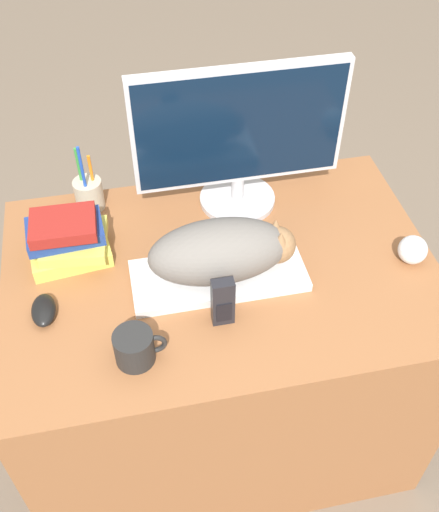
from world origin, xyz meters
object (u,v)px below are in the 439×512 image
cat (224,251)px  monitor (239,134)px  baseball (413,250)px  book_stack (69,239)px  computer_mouse (44,310)px  coffee_mug (135,347)px  pen_cup (89,193)px  phone (223,302)px  keyboard (219,276)px

cat → monitor: (0.10, 0.29, 0.13)m
cat → monitor: bearing=70.5°
baseball → book_stack: book_stack is taller
computer_mouse → baseball: bearing=-0.4°
coffee_mug → pen_cup: bearing=97.5°
pen_cup → phone: size_ratio=1.62×
pen_cup → baseball: pen_cup is taller
monitor → baseball: (0.40, -0.33, -0.20)m
cat → book_stack: bearing=157.6°
coffee_mug → cat: bearing=39.4°
pen_cup → coffee_mug: bearing=-82.5°
cat → phone: cat is taller
computer_mouse → phone: (0.42, -0.10, 0.05)m
coffee_mug → pen_cup: pen_cup is taller
pen_cup → phone: bearing=-59.4°
coffee_mug → pen_cup: size_ratio=0.55×
baseball → phone: 0.54m
monitor → book_stack: bearing=-164.6°
baseball → pen_cup: bearing=154.5°
cat → keyboard: bearing=180.0°
coffee_mug → book_stack: bearing=110.3°
cat → baseball: (0.50, -0.04, -0.06)m
baseball → phone: (-0.53, -0.10, 0.03)m
keyboard → baseball: bearing=-4.1°
monitor → baseball: size_ratio=7.53×
cat → pen_cup: bearing=132.1°
cat → monitor: 0.34m
keyboard → book_stack: 0.40m
monitor → baseball: monitor is taller
cat → book_stack: (-0.38, 0.16, -0.04)m
monitor → pen_cup: (-0.42, 0.06, -0.18)m
keyboard → phone: phone is taller
coffee_mug → pen_cup: (-0.07, 0.56, 0.01)m
coffee_mug → monitor: bearing=54.6°
cat → phone: 0.14m
computer_mouse → coffee_mug: (0.21, -0.17, 0.02)m
pen_cup → keyboard: bearing=-49.1°
coffee_mug → keyboard: bearing=40.9°
coffee_mug → book_stack: size_ratio=0.55×
keyboard → pen_cup: bearing=130.9°
coffee_mug → baseball: size_ratio=1.58×
monitor → book_stack: (-0.48, -0.13, -0.17)m
phone → keyboard: bearing=82.6°
keyboard → computer_mouse: 0.44m
keyboard → book_stack: size_ratio=2.03×
phone → baseball: bearing=10.5°
monitor → book_stack: monitor is taller
phone → book_stack: (-0.35, 0.29, -0.00)m
coffee_mug → baseball: bearing=12.5°
coffee_mug → book_stack: (-0.13, 0.36, 0.02)m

